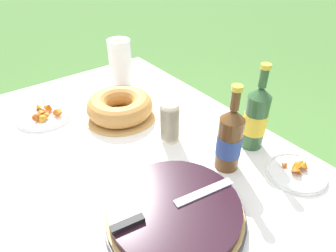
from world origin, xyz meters
name	(u,v)px	position (x,y,z in m)	size (l,w,h in m)	color
garden_table	(125,165)	(0.00, 0.00, 0.70)	(1.43, 1.05, 0.77)	brown
tablecloth	(124,152)	(0.00, 0.00, 0.76)	(1.44, 1.06, 0.10)	white
berry_tart	(175,212)	(0.36, -0.04, 0.81)	(0.40, 0.40, 0.06)	#38383D
serving_knife	(166,208)	(0.36, -0.07, 0.84)	(0.08, 0.37, 0.01)	silver
bundt_cake	(120,107)	(-0.20, 0.11, 0.83)	(0.31, 0.31, 0.09)	tan
cup_stack	(170,122)	(0.06, 0.17, 0.86)	(0.07, 0.07, 0.16)	beige
cider_bottle_green	(256,118)	(0.27, 0.40, 0.90)	(0.08, 0.08, 0.33)	#2D562D
cider_bottle_amber	(230,139)	(0.29, 0.24, 0.89)	(0.08, 0.08, 0.31)	brown
snack_plate_near	(297,171)	(0.46, 0.39, 0.79)	(0.20, 0.20, 0.05)	white
snack_plate_left	(45,115)	(-0.39, -0.16, 0.79)	(0.24, 0.24, 0.06)	white
paper_towel_roll	(121,64)	(-0.45, 0.26, 0.90)	(0.11, 0.11, 0.24)	white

